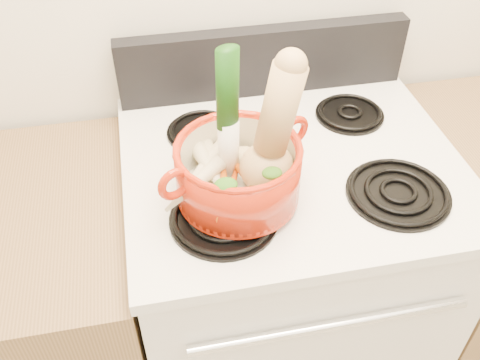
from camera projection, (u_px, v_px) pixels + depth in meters
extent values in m
cube|color=silver|center=(281.00, 288.00, 1.57)|extent=(0.76, 0.65, 0.92)
cube|color=silver|center=(292.00, 164.00, 1.25)|extent=(0.78, 0.67, 0.03)
cube|color=black|center=(264.00, 61.00, 1.40)|extent=(0.76, 0.05, 0.18)
cylinder|color=silver|center=(331.00, 326.00, 1.10)|extent=(0.60, 0.02, 0.02)
cylinder|color=black|center=(224.00, 217.00, 1.09)|extent=(0.22, 0.22, 0.02)
cylinder|color=black|center=(398.00, 192.00, 1.14)|extent=(0.22, 0.22, 0.02)
cylinder|color=black|center=(202.00, 130.00, 1.31)|extent=(0.17, 0.17, 0.02)
cylinder|color=black|center=(350.00, 113.00, 1.36)|extent=(0.17, 0.17, 0.02)
cylinder|color=#AB200A|center=(238.00, 172.00, 1.08)|extent=(0.33, 0.33, 0.13)
torus|color=#AB200A|center=(175.00, 184.00, 0.99)|extent=(0.07, 0.04, 0.07)
torus|color=#AB200A|center=(294.00, 131.00, 1.11)|extent=(0.07, 0.04, 0.07)
cylinder|color=white|center=(228.00, 115.00, 1.03)|extent=(0.06, 0.07, 0.31)
ellipsoid|color=tan|center=(245.00, 157.00, 1.14)|extent=(0.09, 0.07, 0.04)
cone|color=beige|center=(216.00, 165.00, 1.11)|extent=(0.09, 0.24, 0.06)
cone|color=beige|center=(203.00, 168.00, 1.10)|extent=(0.17, 0.17, 0.06)
cone|color=beige|center=(208.00, 164.00, 1.10)|extent=(0.10, 0.21, 0.06)
cone|color=#EEE7C1|center=(198.00, 181.00, 1.06)|extent=(0.17, 0.14, 0.05)
cone|color=#BA4D09|center=(231.00, 192.00, 1.06)|extent=(0.08, 0.14, 0.04)
cone|color=#C94B0A|center=(224.00, 192.00, 1.06)|extent=(0.06, 0.16, 0.05)
cone|color=#B85409|center=(247.00, 178.00, 1.08)|extent=(0.09, 0.16, 0.04)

